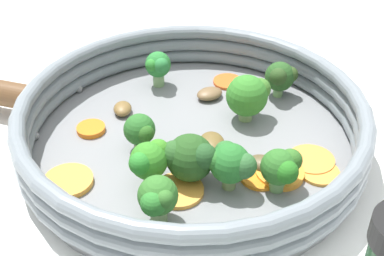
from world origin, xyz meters
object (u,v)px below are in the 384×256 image
carrot_slice_1 (260,176)px  broccoli_floret_1 (248,95)px  broccoli_floret_0 (159,198)px  broccoli_floret_2 (189,157)px  carrot_slice_2 (311,160)px  mushroom_piece_1 (263,164)px  carrot_slice_0 (219,157)px  broccoli_floret_6 (158,66)px  mushroom_piece_0 (208,94)px  broccoli_floret_5 (282,168)px  broccoli_floret_7 (141,131)px  broccoli_floret_8 (149,160)px  carrot_slice_7 (319,172)px  mushroom_piece_3 (123,109)px  carrot_slice_3 (91,129)px  carrot_slice_6 (228,82)px  broccoli_floret_3 (230,163)px  carrot_slice_4 (178,190)px  carrot_slice_8 (68,181)px  mushroom_piece_2 (212,142)px  carrot_slice_5 (280,173)px  broccoli_floret_4 (281,77)px  skillet (192,145)px

carrot_slice_1 → broccoli_floret_1: (0.09, 0.03, 0.03)m
broccoli_floret_0 → broccoli_floret_2: (0.06, -0.01, -0.00)m
carrot_slice_2 → mushroom_piece_1: (-0.02, 0.04, 0.00)m
carrot_slice_0 → broccoli_floret_6: broccoli_floret_6 is taller
carrot_slice_1 → mushroom_piece_0: 0.14m
broccoli_floret_5 → broccoli_floret_7: size_ratio=1.06×
carrot_slice_0 → broccoli_floret_0: size_ratio=0.70×
broccoli_floret_0 → mushroom_piece_0: 0.19m
mushroom_piece_1 → broccoli_floret_8: bearing=116.0°
carrot_slice_7 → mushroom_piece_1: bearing=97.3°
broccoli_floret_0 → mushroom_piece_3: 0.17m
carrot_slice_3 → broccoli_floret_5: broccoli_floret_5 is taller
broccoli_floret_0 → carrot_slice_0: bearing=-18.2°
carrot_slice_6 → broccoli_floret_3: bearing=-168.6°
carrot_slice_1 → broccoli_floret_5: broccoli_floret_5 is taller
carrot_slice_4 → broccoli_floret_6: broccoli_floret_6 is taller
carrot_slice_8 → broccoli_floret_8: (0.02, -0.07, 0.03)m
mushroom_piece_1 → broccoli_floret_6: bearing=49.3°
carrot_slice_3 → broccoli_floret_6: broccoli_floret_6 is taller
mushroom_piece_0 → mushroom_piece_1: mushroom_piece_1 is taller
broccoli_floret_2 → mushroom_piece_0: bearing=5.6°
carrot_slice_6 → broccoli_floret_6: bearing=108.8°
broccoli_floret_3 → mushroom_piece_3: size_ratio=1.78×
carrot_slice_0 → broccoli_floret_2: 0.05m
carrot_slice_8 → broccoli_floret_6: bearing=-9.5°
broccoli_floret_6 → mushroom_piece_2: size_ratio=1.27×
carrot_slice_4 → carrot_slice_5: carrot_slice_5 is taller
mushroom_piece_3 → mushroom_piece_0: bearing=-57.9°
carrot_slice_8 → broccoli_floret_7: (0.06, -0.05, 0.02)m
carrot_slice_3 → mushroom_piece_3: bearing=-27.6°
carrot_slice_6 → mushroom_piece_0: size_ratio=1.14×
broccoli_floret_0 → mushroom_piece_1: (0.09, -0.07, -0.02)m
broccoli_floret_0 → mushroom_piece_3: broccoli_floret_0 is taller
carrot_slice_4 → broccoli_floret_5: (0.03, -0.09, 0.02)m
carrot_slice_0 → broccoli_floret_8: bearing=134.7°
mushroom_piece_1 → carrot_slice_6: bearing=23.0°
carrot_slice_2 → broccoli_floret_8: broccoli_floret_8 is taller
broccoli_floret_4 → broccoli_floret_5: 0.15m
mushroom_piece_1 → mushroom_piece_2: mushroom_piece_1 is taller
carrot_slice_0 → mushroom_piece_2: mushroom_piece_2 is taller
mushroom_piece_1 → mushroom_piece_3: (0.06, 0.16, -0.00)m
carrot_slice_7 → mushroom_piece_2: bearing=82.0°
carrot_slice_2 → mushroom_piece_2: 0.10m
carrot_slice_2 → broccoli_floret_6: size_ratio=1.06×
carrot_slice_4 → broccoli_floret_4: broccoli_floret_4 is taller
broccoli_floret_1 → mushroom_piece_0: bearing=59.5°
skillet → carrot_slice_3: size_ratio=11.16×
carrot_slice_0 → mushroom_piece_0: bearing=18.4°
carrot_slice_7 → broccoli_floret_8: (-0.05, 0.14, 0.03)m
broccoli_floret_5 → mushroom_piece_1: broccoli_floret_5 is taller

